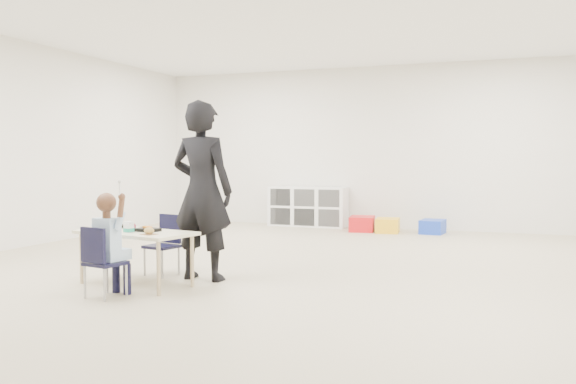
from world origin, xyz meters
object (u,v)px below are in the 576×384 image
at_px(chair_near, 105,262).
at_px(adult, 202,191).
at_px(child, 105,241).
at_px(cubby_shelf, 308,207).
at_px(table, 136,258).

relative_size(chair_near, adult, 0.35).
distance_m(chair_near, child, 0.18).
distance_m(cubby_shelf, adult, 4.98).
xyz_separation_m(table, cubby_shelf, (-0.10, 5.38, 0.09)).
relative_size(table, chair_near, 1.96).
height_order(table, child, child).
height_order(child, adult, adult).
bearing_deg(chair_near, adult, 78.67).
distance_m(chair_near, cubby_shelf, 5.90).
bearing_deg(child, adult, 78.67).
bearing_deg(child, cubby_shelf, 102.82).
height_order(table, chair_near, chair_near).
bearing_deg(table, adult, 56.52).
height_order(table, cubby_shelf, cubby_shelf).
relative_size(table, cubby_shelf, 0.87).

